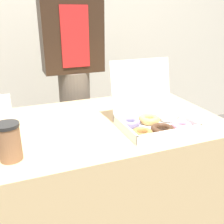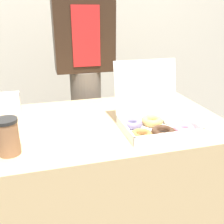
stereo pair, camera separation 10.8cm
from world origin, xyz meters
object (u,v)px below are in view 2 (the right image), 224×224
napkin_holder (9,103)px  person_customer (85,62)px  donut_box (156,120)px  coffee_cup (8,137)px

napkin_holder → person_customer: (0.45, 0.31, 0.14)m
donut_box → napkin_holder: 0.75m
coffee_cup → person_customer: person_customer is taller
coffee_cup → napkin_holder: bearing=94.3°
napkin_holder → person_customer: person_customer is taller
donut_box → napkin_holder: size_ratio=2.95×
donut_box → napkin_holder: bearing=149.0°
donut_box → person_customer: size_ratio=0.20×
donut_box → napkin_holder: donut_box is taller
coffee_cup → napkin_holder: (-0.03, 0.45, -0.02)m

